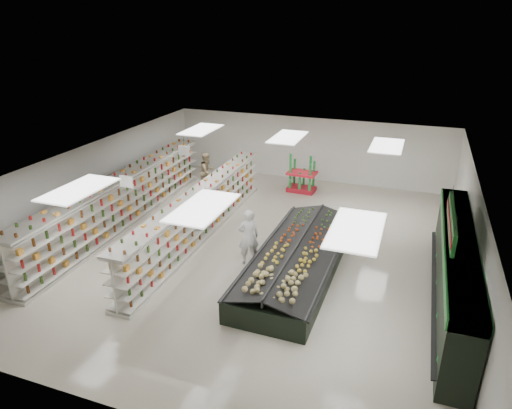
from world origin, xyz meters
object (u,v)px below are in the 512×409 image
at_px(shopper_main, 248,237).
at_px(shopper_background, 207,171).
at_px(gondola_center, 200,216).
at_px(produce_island, 298,258).
at_px(soda_endcap, 302,175).
at_px(gondola_left, 123,202).

bearing_deg(shopper_main, shopper_background, -87.12).
bearing_deg(shopper_main, gondola_center, -60.44).
xyz_separation_m(shopper_main, shopper_background, (-4.38, 5.98, -0.06)).
height_order(produce_island, shopper_main, shopper_main).
relative_size(produce_island, soda_endcap, 4.11).
bearing_deg(soda_endcap, shopper_main, -89.67).
relative_size(gondola_center, shopper_background, 5.88).
relative_size(gondola_left, gondola_center, 1.10).
relative_size(gondola_left, soda_endcap, 6.86).
relative_size(gondola_left, produce_island, 1.67).
height_order(soda_endcap, shopper_main, shopper_main).
height_order(gondola_left, shopper_main, gondola_left).
relative_size(produce_island, shopper_background, 3.86).
bearing_deg(shopper_background, gondola_left, 172.24).
bearing_deg(produce_island, soda_endcap, 103.63).
bearing_deg(shopper_background, gondola_center, -148.50).
distance_m(produce_island, shopper_main, 1.79).
height_order(produce_island, soda_endcap, soda_endcap).
height_order(gondola_center, shopper_main, shopper_main).
bearing_deg(shopper_main, gondola_left, -45.36).
bearing_deg(shopper_main, soda_endcap, -123.00).
bearing_deg(shopper_background, produce_island, -125.14).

